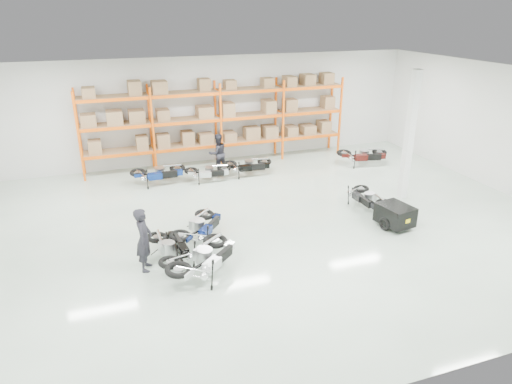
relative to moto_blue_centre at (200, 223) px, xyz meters
name	(u,v)px	position (x,y,z in m)	size (l,w,h in m)	color
room	(273,156)	(2.38, 0.32, 1.70)	(18.00, 18.00, 18.00)	silver
pallet_rack	(218,112)	(2.38, 6.77, 1.71)	(11.28, 0.98, 3.62)	#FF5F0D
structural_column	(409,136)	(7.58, 0.82, 1.70)	(0.25, 0.25, 4.50)	white
moto_blue_centre	(200,223)	(0.00, 0.00, 0.00)	(0.80, 1.80, 1.10)	#061344
moto_silver_left	(206,253)	(-0.25, -1.87, 0.05)	(0.88, 1.98, 1.21)	silver
moto_black_far_left	(171,245)	(-0.99, -1.01, -0.01)	(0.78, 1.76, 1.08)	black
moto_touring_right	(367,194)	(5.86, 0.42, -0.05)	(0.72, 1.62, 0.99)	black
trailer	(395,215)	(5.86, -1.18, -0.12)	(0.99, 1.79, 0.73)	black
moto_back_a	(159,170)	(-0.47, 5.07, 0.01)	(0.82, 1.83, 1.12)	navy
moto_back_b	(208,169)	(1.41, 4.74, -0.06)	(0.71, 1.59, 0.97)	#B7BEC2
moto_back_c	(248,162)	(3.10, 4.88, -0.02)	(0.77, 1.73, 1.06)	black
moto_back_d	(364,152)	(8.19, 4.46, 0.03)	(0.84, 1.89, 1.15)	#410F0D
person_left	(144,240)	(-1.68, -1.12, 0.31)	(0.63, 0.41, 1.72)	black
person_back	(218,153)	(2.02, 5.57, 0.26)	(0.79, 0.62, 1.63)	#212129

